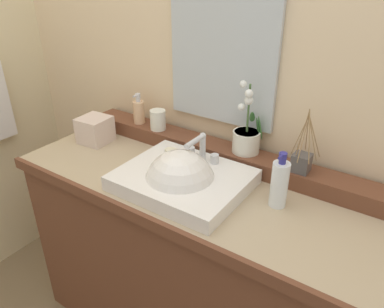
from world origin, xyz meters
name	(u,v)px	position (x,y,z in m)	size (l,w,h in m)	color
wall_back	(250,47)	(0.00, 0.38, 1.30)	(3.27, 0.20, 2.60)	beige
vanity_cabinet	(196,266)	(0.00, 0.00, 0.43)	(1.48, 0.56, 0.87)	brown
back_ledge	(224,154)	(0.00, 0.20, 0.90)	(1.39, 0.12, 0.07)	brown
sink_basin	(181,183)	(-0.02, -0.07, 0.88)	(0.46, 0.38, 0.28)	white
soap_bar	(172,151)	(-0.15, 0.05, 0.93)	(0.07, 0.04, 0.02)	beige
potted_plant	(247,136)	(0.09, 0.21, 1.00)	(0.12, 0.12, 0.29)	silver
soap_dispenser	(139,111)	(-0.46, 0.20, 0.99)	(0.05, 0.06, 0.14)	#E0B388
tumbler_cup	(158,120)	(-0.34, 0.19, 0.97)	(0.07, 0.07, 0.09)	white
reed_diffuser	(302,161)	(0.33, 0.19, 0.97)	(0.10, 0.12, 0.24)	#4F4C4D
lotion_bottle	(279,183)	(0.31, 0.03, 0.95)	(0.06, 0.06, 0.20)	white
tissue_box	(95,130)	(-0.58, 0.03, 0.92)	(0.13, 0.13, 0.12)	beige
mirror	(222,48)	(-0.06, 0.27, 1.31)	(0.47, 0.02, 0.60)	silver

